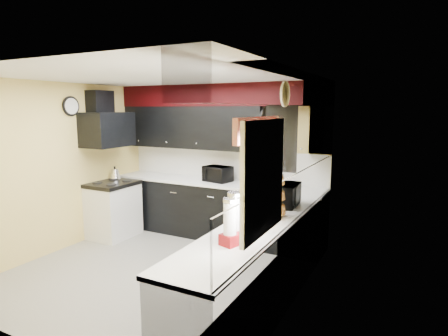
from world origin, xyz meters
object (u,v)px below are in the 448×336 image
microwave (284,195)px  utensil_crock (261,181)px  toaster_oven (217,174)px  knife_block (280,181)px  kettle (115,174)px

microwave → utensil_crock: bearing=30.5°
toaster_oven → utensil_crock: 0.80m
utensil_crock → knife_block: size_ratio=0.93×
toaster_oven → utensil_crock: bearing=6.1°
knife_block → kettle: knife_block is taller
microwave → utensil_crock: (-0.65, 0.90, -0.05)m
toaster_oven → kettle: (-1.73, -0.51, -0.06)m
utensil_crock → toaster_oven: bearing=174.7°
utensil_crock → knife_block: 0.28m
toaster_oven → utensil_crock: (0.80, -0.07, -0.04)m
toaster_oven → utensil_crock: size_ratio=2.43×
toaster_oven → knife_block: bearing=13.1°
microwave → utensil_crock: size_ratio=2.74×
microwave → kettle: (-3.18, 0.46, -0.07)m
utensil_crock → kettle: bearing=-170.1°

